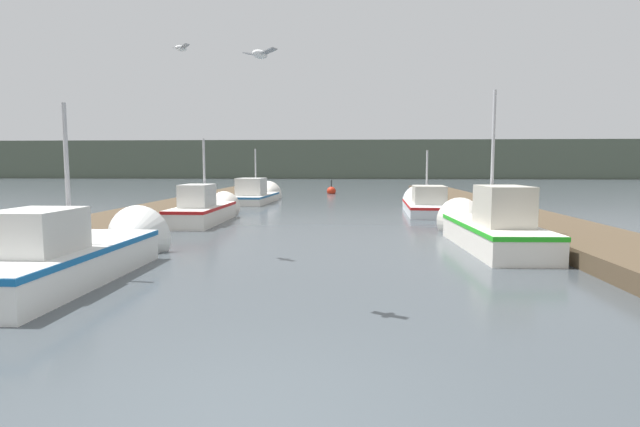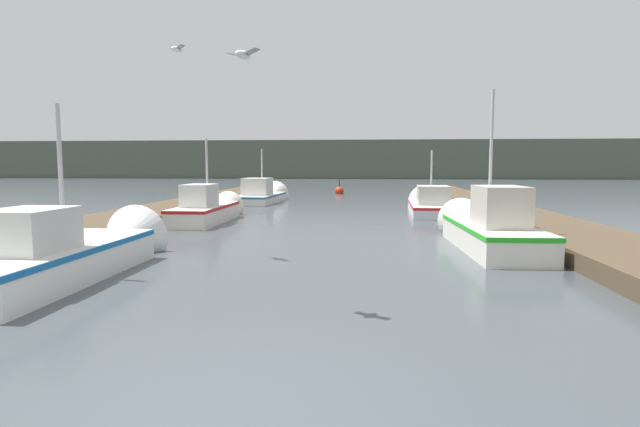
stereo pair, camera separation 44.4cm
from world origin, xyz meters
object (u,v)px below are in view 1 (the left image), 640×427
object	(u,v)px
fishing_boat_0	(79,253)
mooring_piling_2	(516,217)
mooring_piling_0	(244,190)
seagull_lead	(260,54)
fishing_boat_4	(258,195)
channel_buoy	(331,191)
seagull_1	(181,48)
fishing_boat_1	(486,227)
fishing_boat_3	(425,204)
fishing_boat_2	(207,209)

from	to	relation	value
fishing_boat_0	mooring_piling_2	xyz separation A→B (m)	(9.68, 4.94, 0.22)
mooring_piling_2	mooring_piling_0	bearing A→B (deg)	125.01
mooring_piling_0	seagull_lead	distance (m)	23.36
fishing_boat_4	channel_buoy	bearing A→B (deg)	66.91
seagull_1	fishing_boat_1	bearing A→B (deg)	57.43
mooring_piling_2	channel_buoy	world-z (taller)	mooring_piling_2
mooring_piling_2	seagull_1	world-z (taller)	seagull_1
fishing_boat_1	fishing_boat_4	world-z (taller)	fishing_boat_1
fishing_boat_1	fishing_boat_3	world-z (taller)	fishing_boat_1
fishing_boat_2	channel_buoy	xyz separation A→B (m)	(3.90, 17.39, -0.27)
fishing_boat_1	mooring_piling_0	bearing A→B (deg)	119.35
seagull_1	fishing_boat_2	bearing A→B (deg)	144.39
fishing_boat_0	channel_buoy	bearing A→B (deg)	82.18
fishing_boat_3	mooring_piling_2	world-z (taller)	fishing_boat_3
fishing_boat_3	seagull_1	distance (m)	13.89
fishing_boat_2	fishing_boat_4	distance (m)	9.56
fishing_boat_2	fishing_boat_3	distance (m)	9.62
fishing_boat_1	mooring_piling_2	xyz separation A→B (m)	(1.02, 0.79, 0.17)
fishing_boat_1	seagull_lead	xyz separation A→B (m)	(-4.82, -6.06, 3.16)
mooring_piling_2	fishing_boat_1	bearing A→B (deg)	-142.24
fishing_boat_3	channel_buoy	distance (m)	13.83
seagull_1	channel_buoy	bearing A→B (deg)	126.19
fishing_boat_0	seagull_lead	distance (m)	5.36
fishing_boat_1	seagull_1	world-z (taller)	seagull_1
mooring_piling_0	mooring_piling_2	distance (m)	19.18
mooring_piling_2	channel_buoy	size ratio (longest dim) A/B	1.13
fishing_boat_4	channel_buoy	world-z (taller)	fishing_boat_4
fishing_boat_1	mooring_piling_0	distance (m)	19.29
fishing_boat_2	seagull_lead	world-z (taller)	seagull_lead
fishing_boat_2	mooring_piling_0	xyz separation A→B (m)	(-1.17, 11.74, 0.07)
fishing_boat_4	mooring_piling_2	bearing A→B (deg)	-51.42
fishing_boat_0	mooring_piling_2	bearing A→B (deg)	27.30
mooring_piling_0	fishing_boat_0	bearing A→B (deg)	-86.32
mooring_piling_2	fishing_boat_0	bearing A→B (deg)	-152.98
fishing_boat_4	seagull_lead	size ratio (longest dim) A/B	11.53
fishing_boat_4	mooring_piling_2	xyz separation A→B (m)	(9.74, -13.53, 0.26)
fishing_boat_1	fishing_boat_4	bearing A→B (deg)	119.50
fishing_boat_1	channel_buoy	size ratio (longest dim) A/B	5.16
fishing_boat_1	fishing_boat_2	bearing A→B (deg)	149.81
fishing_boat_1	fishing_boat_4	xyz separation A→B (m)	(-8.72, 14.32, -0.09)
mooring_piling_2	seagull_lead	distance (m)	9.48
channel_buoy	seagull_lead	size ratio (longest dim) A/B	2.14
mooring_piling_2	fishing_boat_2	bearing A→B (deg)	158.02
mooring_piling_0	seagull_1	world-z (taller)	seagull_1
fishing_boat_0	fishing_boat_3	xyz separation A→B (m)	(8.41, 13.28, -0.08)
fishing_boat_0	fishing_boat_4	distance (m)	18.47
fishing_boat_0	seagull_1	bearing A→B (deg)	57.46
fishing_boat_2	mooring_piling_0	world-z (taller)	fishing_boat_2
mooring_piling_0	seagull_lead	bearing A→B (deg)	-77.09
fishing_boat_1	seagull_lead	bearing A→B (deg)	-130.31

